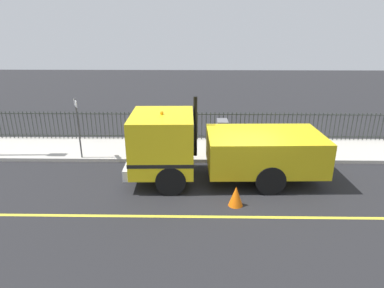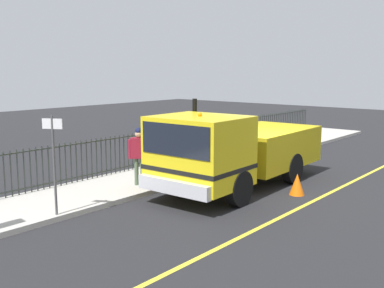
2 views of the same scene
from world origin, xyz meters
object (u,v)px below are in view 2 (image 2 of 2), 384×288
worker_standing (139,150)px  work_truck (231,148)px  utility_cabinet (165,152)px  traffic_cone (297,184)px  street_sign (54,153)px

worker_standing → work_truck: bearing=-4.9°
worker_standing → utility_cabinet: worker_standing is taller
traffic_cone → street_sign: size_ratio=0.26×
utility_cabinet → traffic_cone: 5.14m
street_sign → traffic_cone: bearing=-120.4°
utility_cabinet → traffic_cone: utility_cabinet is taller
utility_cabinet → worker_standing: bearing=116.5°
traffic_cone → street_sign: street_sign is taller
work_truck → utility_cabinet: (3.35, -0.72, -0.61)m
worker_standing → traffic_cone: (-3.93, -2.47, -0.89)m
work_truck → worker_standing: size_ratio=3.81×
worker_standing → street_sign: street_sign is taller
worker_standing → traffic_cone: bearing=-10.8°
work_truck → utility_cabinet: size_ratio=6.25×
work_truck → worker_standing: work_truck is taller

